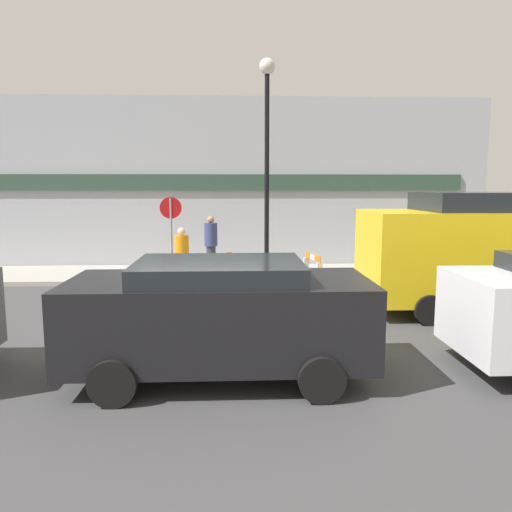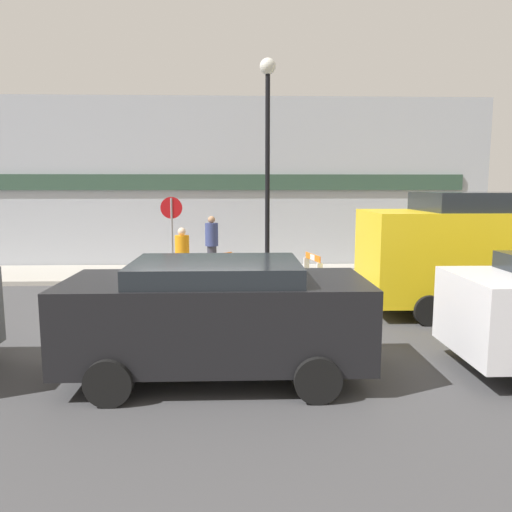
# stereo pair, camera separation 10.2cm
# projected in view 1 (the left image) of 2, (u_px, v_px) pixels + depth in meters

# --- Properties ---
(ground_plane) EXTENTS (60.00, 60.00, 0.00)m
(ground_plane) POSITION_uv_depth(u_px,v_px,m) (198.00, 333.00, 9.18)
(ground_plane) COLOR #424244
(sidewalk_slab) EXTENTS (18.00, 2.80, 0.12)m
(sidewalk_slab) POSITION_uv_depth(u_px,v_px,m) (212.00, 274.00, 15.01)
(sidewalk_slab) COLOR #ADA89E
(sidewalk_slab) RESTS_ON ground_plane
(storefront_facade) EXTENTS (18.00, 0.22, 5.50)m
(storefront_facade) POSITION_uv_depth(u_px,v_px,m) (213.00, 184.00, 16.09)
(storefront_facade) COLOR #A3A8B2
(storefront_facade) RESTS_ON ground_plane
(streetlamp_post) EXTENTS (0.44, 0.44, 5.98)m
(streetlamp_post) POSITION_uv_depth(u_px,v_px,m) (267.00, 140.00, 13.72)
(streetlamp_post) COLOR black
(streetlamp_post) RESTS_ON sidewalk_slab
(stop_sign) EXTENTS (0.60, 0.10, 2.26)m
(stop_sign) POSITION_uv_depth(u_px,v_px,m) (171.00, 224.00, 13.80)
(stop_sign) COLOR gray
(stop_sign) RESTS_ON sidewalk_slab
(barricade_0) EXTENTS (0.59, 0.61, 0.99)m
(barricade_0) POSITION_uv_depth(u_px,v_px,m) (222.00, 271.00, 12.74)
(barricade_0) COLOR white
(barricade_0) RESTS_ON ground_plane
(barricade_1) EXTENTS (0.87, 0.27, 1.04)m
(barricade_1) POSITION_uv_depth(u_px,v_px,m) (236.00, 289.00, 10.31)
(barricade_1) COLOR white
(barricade_1) RESTS_ON ground_plane
(barricade_2) EXTENTS (0.34, 0.93, 1.06)m
(barricade_2) POSITION_uv_depth(u_px,v_px,m) (313.00, 274.00, 12.08)
(barricade_2) COLOR white
(barricade_2) RESTS_ON ground_plane
(traffic_cone_0) EXTENTS (0.30, 0.30, 0.50)m
(traffic_cone_0) POSITION_uv_depth(u_px,v_px,m) (313.00, 296.00, 11.13)
(traffic_cone_0) COLOR black
(traffic_cone_0) RESTS_ON ground_plane
(traffic_cone_1) EXTENTS (0.30, 0.30, 0.59)m
(traffic_cone_1) POSITION_uv_depth(u_px,v_px,m) (318.00, 298.00, 10.75)
(traffic_cone_1) COLOR black
(traffic_cone_1) RESTS_ON ground_plane
(traffic_cone_2) EXTENTS (0.30, 0.30, 0.74)m
(traffic_cone_2) POSITION_uv_depth(u_px,v_px,m) (289.00, 297.00, 10.56)
(traffic_cone_2) COLOR black
(traffic_cone_2) RESTS_ON ground_plane
(traffic_cone_3) EXTENTS (0.30, 0.30, 0.72)m
(traffic_cone_3) POSITION_uv_depth(u_px,v_px,m) (199.00, 283.00, 12.08)
(traffic_cone_3) COLOR black
(traffic_cone_3) RESTS_ON ground_plane
(traffic_cone_4) EXTENTS (0.30, 0.30, 0.57)m
(traffic_cone_4) POSITION_uv_depth(u_px,v_px,m) (284.00, 279.00, 12.96)
(traffic_cone_4) COLOR black
(traffic_cone_4) RESTS_ON ground_plane
(traffic_cone_5) EXTENTS (0.30, 0.30, 0.62)m
(traffic_cone_5) POSITION_uv_depth(u_px,v_px,m) (196.00, 299.00, 10.61)
(traffic_cone_5) COLOR black
(traffic_cone_5) RESTS_ON ground_plane
(person_worker) EXTENTS (0.52, 0.52, 1.62)m
(person_worker) POSITION_uv_depth(u_px,v_px,m) (182.00, 257.00, 12.96)
(person_worker) COLOR #33333D
(person_worker) RESTS_ON ground_plane
(person_pedestrian) EXTENTS (0.47, 0.47, 1.69)m
(person_pedestrian) POSITION_uv_depth(u_px,v_px,m) (211.00, 243.00, 14.68)
(person_pedestrian) COLOR #33333D
(person_pedestrian) RESTS_ON sidewalk_slab
(parked_car_1) EXTENTS (4.15, 1.97, 1.67)m
(parked_car_1) POSITION_uv_depth(u_px,v_px,m) (220.00, 312.00, 6.94)
(parked_car_1) COLOR black
(parked_car_1) RESTS_ON ground_plane
(work_van) EXTENTS (5.17, 2.26, 2.55)m
(work_van) POSITION_uv_depth(u_px,v_px,m) (487.00, 248.00, 10.61)
(work_van) COLOR yellow
(work_van) RESTS_ON ground_plane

